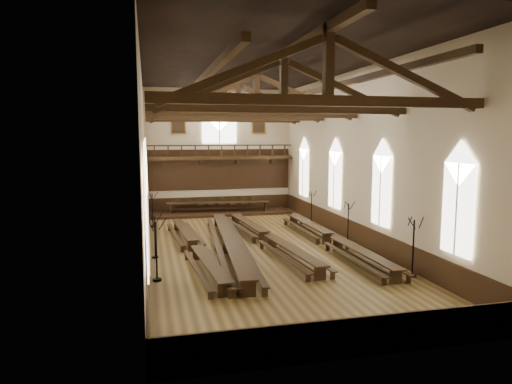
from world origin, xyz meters
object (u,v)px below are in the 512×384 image
(candelabrum_right_far, at_px, (311,213))
(refectory_row_a, at_px, (195,246))
(high_table, at_px, (218,204))
(refectory_row_c, at_px, (267,236))
(candelabrum_left_far, at_px, (153,216))
(candelabrum_right_mid, at_px, (348,230))
(refectory_row_d, at_px, (332,238))
(dais, at_px, (219,213))
(refectory_row_b, at_px, (230,241))
(candelabrum_left_near, at_px, (157,262))
(candelabrum_right_near, at_px, (413,258))
(candelabrum_left_mid, at_px, (155,245))

(candelabrum_right_far, bearing_deg, refectory_row_a, -142.37)
(high_table, bearing_deg, refectory_row_c, -84.25)
(candelabrum_left_far, bearing_deg, candelabrum_right_mid, -33.04)
(refectory_row_d, distance_m, candelabrum_left_far, 12.67)
(dais, bearing_deg, refectory_row_b, -95.90)
(refectory_row_c, relative_size, candelabrum_left_far, 5.77)
(high_table, xyz_separation_m, candelabrum_left_far, (-5.18, -4.11, -0.10))
(refectory_row_d, bearing_deg, refectory_row_b, 176.64)
(candelabrum_left_near, bearing_deg, candelabrum_right_mid, 22.98)
(candelabrum_left_far, bearing_deg, refectory_row_d, -39.69)
(candelabrum_left_far, relative_size, candelabrum_right_near, 0.90)
(refectory_row_c, distance_m, refectory_row_d, 3.68)
(candelabrum_right_far, bearing_deg, refectory_row_b, -136.97)
(candelabrum_left_far, height_order, candelabrum_right_mid, candelabrum_left_far)
(candelabrum_left_near, bearing_deg, high_table, 72.09)
(refectory_row_b, xyz_separation_m, candelabrum_right_near, (7.14, -6.20, 0.24))
(refectory_row_b, xyz_separation_m, dais, (1.22, 11.86, -0.49))
(refectory_row_d, height_order, candelabrum_left_mid, candelabrum_left_mid)
(candelabrum_left_near, bearing_deg, candelabrum_right_near, -10.36)
(candelabrum_left_near, relative_size, candelabrum_right_far, 1.18)
(candelabrum_left_far, distance_m, candelabrum_right_near, 17.83)
(refectory_row_c, bearing_deg, refectory_row_a, -163.83)
(high_table, height_order, candelabrum_right_near, candelabrum_right_near)
(refectory_row_b, distance_m, candelabrum_left_mid, 3.98)
(refectory_row_c, xyz_separation_m, candelabrum_left_near, (-6.29, -5.09, 0.32))
(refectory_row_c, height_order, candelabrum_left_mid, candelabrum_left_mid)
(refectory_row_d, bearing_deg, candelabrum_left_near, -158.52)
(candelabrum_right_mid, xyz_separation_m, candelabrum_right_far, (-0.00, 6.14, -0.03))
(high_table, distance_m, candelabrum_right_near, 19.01)
(refectory_row_b, bearing_deg, high_table, 84.10)
(refectory_row_a, distance_m, refectory_row_b, 1.95)
(candelabrum_left_near, height_order, candelabrum_right_near, candelabrum_left_near)
(candelabrum_left_mid, height_order, candelabrum_right_near, candelabrum_right_near)
(candelabrum_left_mid, bearing_deg, refectory_row_a, 1.14)
(high_table, bearing_deg, refectory_row_d, -69.48)
(refectory_row_b, relative_size, refectory_row_c, 1.06)
(refectory_row_c, bearing_deg, candelabrum_left_far, 132.58)
(candelabrum_left_mid, bearing_deg, refectory_row_c, 11.44)
(candelabrum_right_far, bearing_deg, candelabrum_right_near, -90.00)
(candelabrum_left_near, xyz_separation_m, candelabrum_right_mid, (11.10, 4.71, -0.10))
(candelabrum_left_near, bearing_deg, candelabrum_left_far, 90.00)
(refectory_row_d, height_order, high_table, high_table)
(refectory_row_a, height_order, dais, refectory_row_a)
(candelabrum_right_far, bearing_deg, candelabrum_left_near, -135.67)
(candelabrum_right_near, height_order, candelabrum_right_far, candelabrum_right_near)
(refectory_row_b, xyz_separation_m, candelabrum_left_mid, (-3.96, -0.36, 0.12))
(refectory_row_c, height_order, candelabrum_right_near, candelabrum_right_near)
(refectory_row_d, distance_m, candelabrum_right_mid, 1.63)
(candelabrum_right_mid, bearing_deg, candelabrum_right_far, 90.00)
(refectory_row_d, distance_m, candelabrum_right_near, 6.03)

